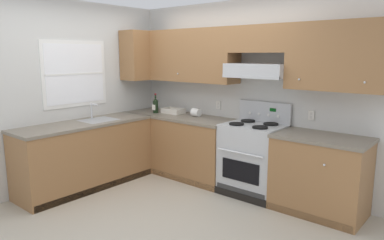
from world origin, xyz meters
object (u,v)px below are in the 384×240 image
(wine_bottle, at_px, (156,105))
(paper_towel_roll, at_px, (196,112))
(bowl, at_px, (173,112))
(stove, at_px, (253,158))

(wine_bottle, relative_size, paper_towel_roll, 2.39)
(bowl, xyz_separation_m, paper_towel_roll, (0.46, 0.01, 0.03))
(stove, height_order, bowl, stove)
(stove, xyz_separation_m, bowl, (-1.49, 0.08, 0.46))
(bowl, bearing_deg, paper_towel_roll, 0.67)
(paper_towel_roll, bearing_deg, stove, -4.60)
(bowl, height_order, paper_towel_roll, paper_towel_roll)
(wine_bottle, bearing_deg, paper_towel_roll, 12.58)
(paper_towel_roll, bearing_deg, wine_bottle, -167.42)
(stove, relative_size, paper_towel_roll, 9.33)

